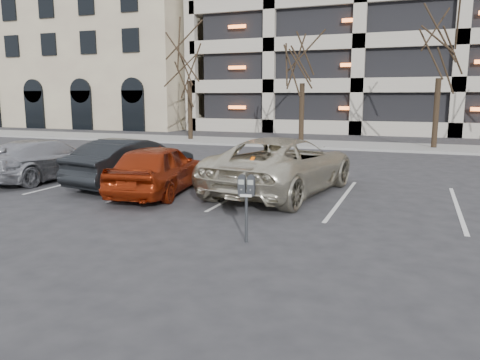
# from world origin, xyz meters

# --- Properties ---
(ground) EXTENTS (140.00, 140.00, 0.00)m
(ground) POSITION_xyz_m (0.00, 0.00, 0.00)
(ground) COLOR #28282B
(ground) RESTS_ON ground
(sidewalk) EXTENTS (80.00, 4.00, 0.12)m
(sidewalk) POSITION_xyz_m (0.00, 16.00, 0.06)
(sidewalk) COLOR gray
(sidewalk) RESTS_ON ground
(stall_lines) EXTENTS (16.90, 5.20, 0.00)m
(stall_lines) POSITION_xyz_m (-1.40, 2.30, 0.01)
(stall_lines) COLOR silver
(stall_lines) RESTS_ON ground
(office_building) EXTENTS (26.00, 16.20, 15.00)m
(office_building) POSITION_xyz_m (-28.00, 29.92, 7.49)
(office_building) COLOR gray
(office_building) RESTS_ON ground
(tree_a) EXTENTS (3.58, 3.58, 8.13)m
(tree_a) POSITION_xyz_m (-10.00, 16.00, 5.87)
(tree_a) COLOR black
(tree_a) RESTS_ON ground
(tree_b) EXTENTS (3.36, 3.36, 7.63)m
(tree_b) POSITION_xyz_m (-3.00, 16.00, 5.51)
(tree_b) COLOR black
(tree_b) RESTS_ON ground
(tree_c) EXTENTS (3.54, 3.54, 8.04)m
(tree_c) POSITION_xyz_m (4.00, 16.00, 5.81)
(tree_c) COLOR black
(tree_c) RESTS_ON ground
(parking_meter) EXTENTS (0.33, 0.17, 1.25)m
(parking_meter) POSITION_xyz_m (0.29, -2.14, 0.96)
(parking_meter) COLOR black
(parking_meter) RESTS_ON ground
(suv_silver) EXTENTS (3.50, 6.03, 1.59)m
(suv_silver) POSITION_xyz_m (-0.33, 2.55, 0.79)
(suv_silver) COLOR beige
(suv_silver) RESTS_ON ground
(car_red) EXTENTS (2.25, 4.36, 1.42)m
(car_red) POSITION_xyz_m (-3.53, 1.17, 0.71)
(car_red) COLOR maroon
(car_red) RESTS_ON ground
(car_dark) EXTENTS (2.28, 4.57, 1.44)m
(car_dark) POSITION_xyz_m (-4.91, 2.01, 0.72)
(car_dark) COLOR black
(car_dark) RESTS_ON ground
(car_silver) EXTENTS (2.35, 4.77, 1.33)m
(car_silver) POSITION_xyz_m (-8.16, 1.89, 0.67)
(car_silver) COLOR #9FA1A6
(car_silver) RESTS_ON ground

